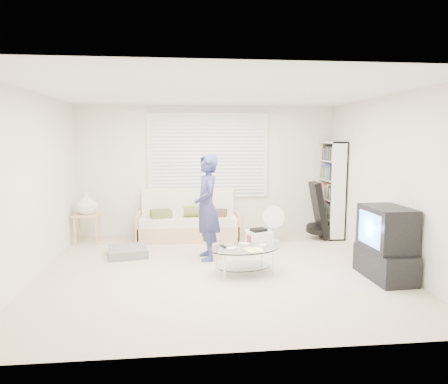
{
  "coord_description": "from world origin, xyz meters",
  "views": [
    {
      "loc": [
        -0.5,
        -5.52,
        1.87
      ],
      "look_at": [
        0.11,
        0.3,
        1.09
      ],
      "focal_mm": 32.0,
      "sensor_mm": 36.0,
      "label": 1
    }
  ],
  "objects": [
    {
      "name": "ground",
      "position": [
        0.0,
        0.0,
        0.0
      ],
      "size": [
        5.0,
        5.0,
        0.0
      ],
      "primitive_type": "plane",
      "color": "#B5A28D",
      "rests_on": "ground"
    },
    {
      "name": "room_shell",
      "position": [
        0.0,
        0.48,
        1.63
      ],
      "size": [
        5.02,
        4.52,
        2.51
      ],
      "color": "silver",
      "rests_on": "ground"
    },
    {
      "name": "window_blinds",
      "position": [
        0.0,
        2.2,
        1.55
      ],
      "size": [
        2.32,
        0.08,
        1.62
      ],
      "color": "silver",
      "rests_on": "ground"
    },
    {
      "name": "futon_sofa",
      "position": [
        -0.4,
        1.87,
        0.3
      ],
      "size": [
        1.89,
        0.76,
        0.92
      ],
      "color": "tan",
      "rests_on": "ground"
    },
    {
      "name": "grey_floor_pillow",
      "position": [
        -1.39,
        0.85,
        0.07
      ],
      "size": [
        0.7,
        0.7,
        0.14
      ],
      "primitive_type": "cube",
      "rotation": [
        0.0,
        0.0,
        0.19
      ],
      "color": "slate",
      "rests_on": "ground"
    },
    {
      "name": "side_table",
      "position": [
        -2.22,
        1.74,
        0.69
      ],
      "size": [
        0.47,
        0.38,
        0.92
      ],
      "color": "tan",
      "rests_on": "ground"
    },
    {
      "name": "bookshelf",
      "position": [
        2.32,
        1.79,
        0.91
      ],
      "size": [
        0.29,
        0.77,
        1.82
      ],
      "color": "white",
      "rests_on": "ground"
    },
    {
      "name": "guitar_case",
      "position": [
        2.01,
        1.57,
        0.47
      ],
      "size": [
        0.4,
        0.4,
        1.06
      ],
      "color": "black",
      "rests_on": "ground"
    },
    {
      "name": "floor_fan",
      "position": [
        1.12,
        1.46,
        0.39
      ],
      "size": [
        0.42,
        0.27,
        0.68
      ],
      "color": "white",
      "rests_on": "ground"
    },
    {
      "name": "storage_bin",
      "position": [
        0.8,
        1.16,
        0.15
      ],
      "size": [
        0.48,
        0.34,
        0.33
      ],
      "color": "white",
      "rests_on": "ground"
    },
    {
      "name": "tv_unit",
      "position": [
        2.2,
        -0.57,
        0.47
      ],
      "size": [
        0.52,
        0.91,
        0.98
      ],
      "color": "black",
      "rests_on": "ground"
    },
    {
      "name": "coffee_table",
      "position": [
        0.34,
        -0.2,
        0.3
      ],
      "size": [
        1.11,
        0.82,
        0.5
      ],
      "color": "silver",
      "rests_on": "ground"
    },
    {
      "name": "standing_person",
      "position": [
        -0.13,
        0.55,
        0.82
      ],
      "size": [
        0.46,
        0.64,
        1.64
      ],
      "primitive_type": "imported",
      "rotation": [
        0.0,
        0.0,
        -1.45
      ],
      "color": "navy",
      "rests_on": "ground"
    }
  ]
}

